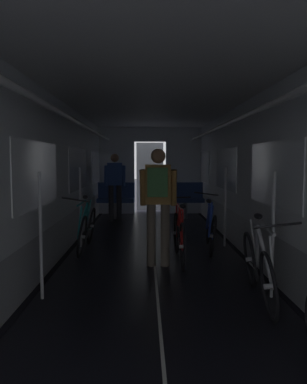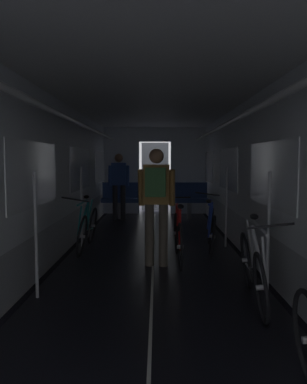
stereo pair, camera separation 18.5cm
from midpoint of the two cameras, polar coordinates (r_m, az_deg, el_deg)
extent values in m
cube|color=black|center=(5.75, -15.20, -10.82)|extent=(0.08, 11.50, 0.01)
cube|color=black|center=(5.77, 13.65, -10.74)|extent=(0.08, 11.50, 0.01)
cube|color=beige|center=(5.59, -0.75, -11.13)|extent=(0.03, 11.27, 0.00)
cube|color=#9EA0A5|center=(5.71, -16.24, -7.90)|extent=(0.12, 11.50, 0.60)
cube|color=silver|center=(5.57, -16.53, 4.49)|extent=(0.12, 11.50, 1.85)
cube|color=white|center=(5.01, -17.50, 2.47)|extent=(0.02, 1.90, 0.80)
cube|color=white|center=(7.81, -11.57, 3.28)|extent=(0.02, 1.90, 0.80)
cube|color=white|center=(10.65, -8.78, 3.66)|extent=(0.02, 1.90, 0.80)
cube|color=yellow|center=(5.53, -15.93, 2.69)|extent=(0.01, 0.20, 0.28)
cylinder|color=white|center=(5.53, -13.21, 10.53)|extent=(0.07, 11.04, 0.07)
cylinder|color=#B7BABF|center=(4.48, -17.22, -6.13)|extent=(0.04, 0.04, 1.40)
cylinder|color=#B7BABF|center=(6.99, -11.32, -2.21)|extent=(0.04, 0.04, 1.40)
cube|color=#9EA0A5|center=(5.73, 14.69, -7.83)|extent=(0.12, 11.50, 0.60)
cube|color=silver|center=(5.60, 14.94, 4.52)|extent=(0.12, 11.50, 1.85)
cube|color=white|center=(5.03, 16.00, 2.51)|extent=(0.02, 1.90, 0.80)
cube|color=white|center=(7.82, 9.78, 3.31)|extent=(0.02, 1.90, 0.80)
cube|color=white|center=(10.66, 6.85, 3.68)|extent=(0.02, 1.90, 0.80)
cube|color=yellow|center=(5.86, 13.51, 2.84)|extent=(0.01, 0.20, 0.28)
cylinder|color=white|center=(5.54, 11.63, 10.54)|extent=(0.07, 11.04, 0.07)
cylinder|color=#B7BABF|center=(4.50, 15.84, -6.05)|extent=(0.04, 0.04, 1.40)
cylinder|color=#B7BABF|center=(7.00, 9.62, -2.17)|extent=(0.04, 0.04, 1.40)
cube|color=silver|center=(11.23, -5.83, 3.09)|extent=(1.00, 0.12, 2.45)
cube|color=silver|center=(11.23, 3.89, 3.11)|extent=(1.00, 0.12, 2.45)
cube|color=silver|center=(11.21, -0.98, 8.36)|extent=(0.90, 0.12, 0.40)
cube|color=#4C4F54|center=(11.90, -0.98, 2.24)|extent=(0.81, 0.04, 2.05)
cube|color=silver|center=(5.47, -0.78, 15.06)|extent=(3.14, 11.62, 0.12)
cylinder|color=gray|center=(10.25, -5.99, -2.69)|extent=(0.12, 0.12, 0.44)
cube|color=#2D4784|center=(10.22, -6.00, -1.19)|extent=(0.96, 0.44, 0.10)
cube|color=#2D4784|center=(10.38, -5.92, 0.29)|extent=(0.96, 0.08, 0.40)
torus|color=gray|center=(10.44, -8.27, 1.39)|extent=(0.14, 0.14, 0.02)
cylinder|color=gray|center=(10.25, 4.10, -2.67)|extent=(0.12, 0.12, 0.44)
cube|color=#2D4784|center=(10.22, 4.11, -1.17)|extent=(0.96, 0.44, 0.10)
cube|color=#2D4784|center=(10.39, 4.02, 0.31)|extent=(0.96, 0.08, 0.40)
torus|color=gray|center=(10.38, 1.65, 1.42)|extent=(0.14, 0.14, 0.02)
torus|color=black|center=(4.90, 12.76, -9.52)|extent=(0.18, 0.68, 0.67)
cylinder|color=#B2B2B7|center=(4.90, 12.76, -9.52)|extent=(0.10, 0.06, 0.06)
torus|color=black|center=(3.93, 15.08, -13.12)|extent=(0.18, 0.68, 0.67)
cylinder|color=#B2B2B7|center=(3.93, 15.08, -13.12)|extent=(0.10, 0.06, 0.06)
cylinder|color=#ADAFB5|center=(4.17, 14.66, -8.94)|extent=(0.06, 0.55, 0.56)
cylinder|color=#ADAFB5|center=(4.57, 13.70, -7.75)|extent=(0.13, 0.34, 0.55)
cylinder|color=#ADAFB5|center=(4.28, 14.77, -5.02)|extent=(0.11, 0.82, 0.04)
cylinder|color=#ADAFB5|center=(4.78, 13.28, -6.92)|extent=(0.07, 0.17, 0.49)
cylinder|color=#ADAFB5|center=(4.69, 13.14, -10.45)|extent=(0.07, 0.45, 0.07)
cylinder|color=#ADAFB5|center=(3.90, 15.50, -9.59)|extent=(0.09, 0.08, 0.49)
cylinder|color=black|center=(4.48, 13.57, -11.47)|extent=(0.05, 0.17, 0.17)
ellipsoid|color=black|center=(4.69, 13.89, -3.43)|extent=(0.12, 0.25, 0.07)
cylinder|color=black|center=(3.82, 16.27, -4.70)|extent=(0.44, 0.06, 0.08)
torus|color=black|center=(7.26, -9.76, -4.87)|extent=(0.14, 0.67, 0.67)
cylinder|color=#B2B2B7|center=(7.26, -9.76, -4.87)|extent=(0.10, 0.05, 0.06)
torus|color=black|center=(6.27, -11.18, -6.40)|extent=(0.14, 0.67, 0.67)
cylinder|color=#B2B2B7|center=(6.27, -11.18, -6.40)|extent=(0.10, 0.05, 0.06)
cylinder|color=teal|center=(6.54, -11.02, -4.00)|extent=(0.13, 0.54, 0.56)
cylinder|color=teal|center=(6.94, -10.43, -3.50)|extent=(0.12, 0.34, 0.55)
cylinder|color=teal|center=(6.67, -11.17, -1.57)|extent=(0.04, 0.82, 0.04)
cylinder|color=teal|center=(7.16, -10.17, -3.07)|extent=(0.10, 0.16, 0.49)
cylinder|color=teal|center=(7.04, -10.01, -5.35)|extent=(0.03, 0.45, 0.07)
cylinder|color=teal|center=(6.26, -11.50, -4.19)|extent=(0.10, 0.09, 0.49)
cylinder|color=black|center=(6.83, -10.27, -5.86)|extent=(0.04, 0.17, 0.17)
ellipsoid|color=black|center=(7.09, -10.64, -0.72)|extent=(0.10, 0.24, 0.07)
cylinder|color=black|center=(6.21, -12.07, -1.12)|extent=(0.44, 0.02, 0.09)
torus|color=black|center=(6.24, 7.76, -6.38)|extent=(0.18, 0.68, 0.67)
cylinder|color=#B2B2B7|center=(6.24, 7.76, -6.38)|extent=(0.10, 0.06, 0.06)
torus|color=black|center=(7.24, 7.41, -4.84)|extent=(0.18, 0.68, 0.67)
cylinder|color=#B2B2B7|center=(7.24, 7.41, -4.84)|extent=(0.10, 0.06, 0.06)
cylinder|color=#2342B7|center=(6.90, 7.32, -3.48)|extent=(0.05, 0.55, 0.56)
cylinder|color=#2342B7|center=(6.49, 7.46, -3.99)|extent=(0.13, 0.34, 0.55)
cylinder|color=#2342B7|center=(6.71, 7.15, -1.44)|extent=(0.13, 0.82, 0.04)
cylinder|color=#2342B7|center=(6.27, 7.52, -4.09)|extent=(0.06, 0.17, 0.49)
cylinder|color=#2342B7|center=(6.47, 7.69, -6.19)|extent=(0.08, 0.45, 0.07)
cylinder|color=#2342B7|center=(7.18, 7.22, -2.98)|extent=(0.09, 0.08, 0.49)
cylinder|color=black|center=(6.69, 7.63, -6.02)|extent=(0.05, 0.17, 0.17)
ellipsoid|color=black|center=(6.28, 7.23, -1.31)|extent=(0.12, 0.25, 0.07)
cylinder|color=black|center=(7.16, 6.94, -0.26)|extent=(0.44, 0.07, 0.07)
cylinder|color=brown|center=(5.67, -1.28, -6.25)|extent=(0.13, 0.13, 0.90)
cylinder|color=brown|center=(5.66, 0.75, -6.27)|extent=(0.13, 0.13, 0.90)
cube|color=olive|center=(5.57, -0.27, 1.13)|extent=(0.37, 0.24, 0.56)
cylinder|color=olive|center=(5.61, -2.50, 0.64)|extent=(0.10, 0.20, 0.53)
cylinder|color=olive|center=(5.59, 2.00, 0.62)|extent=(0.10, 0.20, 0.53)
sphere|color=#9E7051|center=(5.56, -0.27, 5.24)|extent=(0.21, 0.21, 0.21)
cube|color=#3D703D|center=(5.40, -0.36, 1.44)|extent=(0.29, 0.18, 0.40)
torus|color=black|center=(5.45, 3.27, -7.94)|extent=(0.05, 0.67, 0.67)
cylinder|color=#B2B2B7|center=(5.45, 3.27, -7.94)|extent=(0.09, 0.05, 0.05)
torus|color=black|center=(6.45, 2.51, -5.97)|extent=(0.05, 0.67, 0.67)
cylinder|color=#B2B2B7|center=(6.45, 2.51, -5.97)|extent=(0.09, 0.05, 0.05)
cylinder|color=red|center=(6.10, 2.77, -4.48)|extent=(0.05, 0.54, 0.56)
cylinder|color=red|center=(5.70, 3.07, -5.14)|extent=(0.05, 0.34, 0.55)
cylinder|color=red|center=(5.91, 2.93, -2.18)|extent=(0.04, 0.82, 0.03)
cylinder|color=red|center=(5.47, 3.27, -5.30)|extent=(0.03, 0.16, 0.49)
cylinder|color=red|center=(5.67, 3.08, -7.67)|extent=(0.03, 0.45, 0.07)
cylinder|color=red|center=(6.38, 2.58, -3.88)|extent=(0.04, 0.09, 0.49)
cylinder|color=black|center=(5.90, 2.90, -7.42)|extent=(0.02, 0.17, 0.17)
ellipsoid|color=black|center=(5.48, 3.29, -2.09)|extent=(0.09, 0.24, 0.06)
cylinder|color=black|center=(6.35, 2.63, -0.80)|extent=(0.44, 0.03, 0.03)
cylinder|color=#2D2D33|center=(9.91, -5.57, -1.59)|extent=(0.13, 0.13, 0.90)
cylinder|color=#2D2D33|center=(9.93, -6.72, -1.59)|extent=(0.13, 0.13, 0.90)
cube|color=#2D4C99|center=(9.87, -6.18, 2.62)|extent=(0.36, 0.22, 0.56)
cylinder|color=#2D4C99|center=(9.84, -4.91, 2.33)|extent=(0.09, 0.20, 0.53)
cylinder|color=#2D4C99|center=(9.87, -7.46, 2.32)|extent=(0.09, 0.20, 0.53)
sphere|color=#9E7051|center=(9.86, -6.20, 4.95)|extent=(0.21, 0.21, 0.21)
camera|label=1|loc=(0.09, -90.82, -0.07)|focal=36.68mm
camera|label=2|loc=(0.09, 89.18, 0.07)|focal=36.68mm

